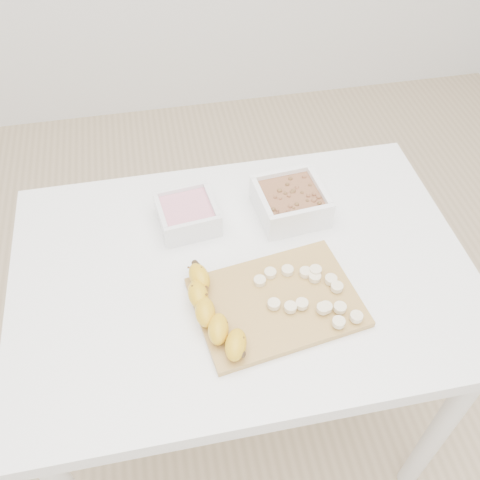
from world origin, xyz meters
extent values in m
plane|color=#C6AD89|center=(0.00, 0.00, 0.00)|extent=(3.50, 3.50, 0.00)
cube|color=white|center=(0.00, 0.00, 0.73)|extent=(1.00, 0.70, 0.04)
cylinder|color=white|center=(0.44, -0.29, 0.35)|extent=(0.05, 0.05, 0.71)
cylinder|color=white|center=(-0.44, 0.29, 0.35)|extent=(0.05, 0.05, 0.71)
cylinder|color=white|center=(0.44, 0.29, 0.35)|extent=(0.05, 0.05, 0.71)
cube|color=white|center=(-0.10, 0.16, 0.78)|extent=(0.15, 0.15, 0.06)
cube|color=pink|center=(-0.10, 0.16, 0.78)|extent=(0.12, 0.12, 0.03)
cube|color=white|center=(0.14, 0.15, 0.79)|extent=(0.17, 0.17, 0.07)
cube|color=brown|center=(0.14, 0.15, 0.79)|extent=(0.14, 0.14, 0.04)
cube|color=#A5803E|center=(0.05, -0.11, 0.76)|extent=(0.36, 0.28, 0.01)
cylinder|color=beige|center=(0.02, -0.06, 0.77)|extent=(0.03, 0.03, 0.01)
cylinder|color=beige|center=(0.05, -0.04, 0.77)|extent=(0.03, 0.03, 0.01)
cylinder|color=beige|center=(0.09, -0.04, 0.77)|extent=(0.03, 0.03, 0.01)
cylinder|color=beige|center=(0.12, -0.05, 0.77)|extent=(0.03, 0.03, 0.01)
cylinder|color=beige|center=(0.14, -0.07, 0.77)|extent=(0.03, 0.03, 0.01)
cylinder|color=beige|center=(0.17, -0.08, 0.77)|extent=(0.03, 0.03, 0.01)
cylinder|color=beige|center=(0.18, -0.10, 0.77)|extent=(0.03, 0.03, 0.01)
cylinder|color=beige|center=(0.04, -0.12, 0.77)|extent=(0.03, 0.03, 0.01)
cylinder|color=beige|center=(0.07, -0.14, 0.77)|extent=(0.03, 0.03, 0.01)
cylinder|color=beige|center=(0.09, -0.13, 0.77)|extent=(0.03, 0.03, 0.01)
cylinder|color=beige|center=(0.14, -0.15, 0.77)|extent=(0.03, 0.03, 0.01)
cylinder|color=beige|center=(0.17, -0.16, 0.78)|extent=(0.03, 0.03, 0.01)
cylinder|color=beige|center=(0.19, -0.18, 0.78)|extent=(0.03, 0.03, 0.01)
cylinder|color=beige|center=(0.15, -0.19, 0.78)|extent=(0.03, 0.03, 0.01)
cylinder|color=beige|center=(0.15, -0.06, 0.78)|extent=(0.03, 0.03, 0.01)
cylinder|color=beige|center=(0.13, -0.15, 0.78)|extent=(0.03, 0.03, 0.01)
camera|label=1|loc=(-0.15, -0.72, 1.66)|focal=40.00mm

